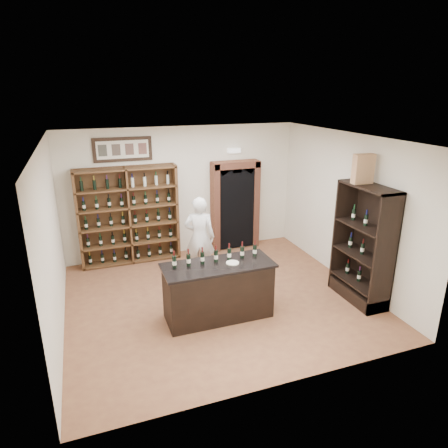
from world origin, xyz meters
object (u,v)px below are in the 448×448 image
Objects in this scene: side_cabinet at (362,262)px; shopkeeper at (200,238)px; wine_crate at (363,169)px; tasting_counter at (218,291)px; counter_bottle_0 at (174,262)px; wine_shelf at (129,215)px.

side_cabinet reaches higher than shopkeeper.
wine_crate is (2.49, -1.76, 1.59)m from shopkeeper.
tasting_counter is 3.31m from wine_crate.
wine_crate is (2.66, -0.11, 1.97)m from tasting_counter.
counter_bottle_0 is 1.79m from shopkeeper.
wine_crate is at bearing 110.53° from side_cabinet.
wine_crate is (3.76, -3.05, 1.36)m from wine_shelf.
wine_shelf is at bearing -24.68° from shopkeeper.
wine_shelf is 3.19m from tasting_counter.
counter_bottle_0 is at bearing 171.26° from tasting_counter.
side_cabinet is 1.72m from wine_crate.
counter_bottle_0 is at bearing -179.06° from wine_crate.
wine_shelf is at bearing 145.69° from wine_crate.
shopkeeper is (1.26, -1.29, -0.23)m from wine_shelf.
wine_shelf reaches higher than tasting_counter.
wine_shelf and side_cabinet have the same top height.
tasting_counter is 1.70m from shopkeeper.
tasting_counter is at bearing -69.44° from wine_shelf.
wine_shelf is 5.02m from wine_crate.
tasting_counter is at bearing 105.12° from shopkeeper.
wine_shelf reaches higher than counter_bottle_0.
side_cabinet is 4.22× the size of wine_crate.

